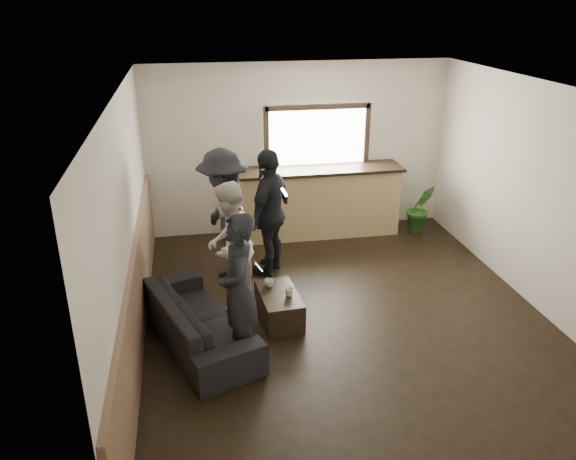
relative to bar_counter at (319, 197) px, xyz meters
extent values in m
cube|color=black|center=(-0.30, -2.70, -0.64)|extent=(5.00, 6.00, 0.01)
cube|color=silver|center=(-0.30, -2.70, 2.16)|extent=(5.00, 6.00, 0.01)
cube|color=silver|center=(-0.30, 0.30, 0.76)|extent=(5.00, 0.01, 2.80)
cube|color=silver|center=(-0.30, -5.70, 0.76)|extent=(5.00, 0.01, 2.80)
cube|color=silver|center=(-2.80, -2.70, 0.76)|extent=(0.01, 6.00, 2.80)
cube|color=silver|center=(2.20, -2.70, 0.76)|extent=(0.01, 6.00, 2.80)
cube|color=#8C694F|center=(-2.77, -2.70, -0.09)|extent=(0.06, 5.90, 1.10)
cube|color=tan|center=(0.00, -0.02, -0.09)|extent=(2.60, 0.60, 1.10)
cube|color=black|center=(0.00, -0.02, 0.48)|extent=(2.70, 0.68, 0.05)
cube|color=white|center=(0.00, 0.26, 0.96)|extent=(1.60, 0.06, 0.90)
cube|color=#3F3326|center=(0.00, 0.23, 1.45)|extent=(1.72, 0.08, 0.08)
cube|color=#3F3326|center=(-0.84, 0.23, 0.96)|extent=(0.08, 0.08, 1.06)
cube|color=#3F3326|center=(0.84, 0.23, 0.96)|extent=(0.08, 0.08, 1.06)
imported|color=black|center=(-2.12, -2.91, -0.35)|extent=(1.43, 2.16, 0.59)
cube|color=black|center=(-1.11, -2.60, -0.46)|extent=(0.52, 0.85, 0.37)
imported|color=silver|center=(-1.21, -2.40, -0.23)|extent=(0.17, 0.17, 0.09)
imported|color=silver|center=(-1.00, -2.68, -0.23)|extent=(0.12, 0.12, 0.10)
imported|color=#2D6623|center=(1.70, -0.24, -0.23)|extent=(0.47, 0.38, 0.83)
imported|color=black|center=(-1.67, -3.30, 0.21)|extent=(0.46, 0.66, 1.71)
cube|color=black|center=(-1.45, -3.32, 0.48)|extent=(0.10, 0.08, 0.12)
cube|color=white|center=(-1.45, -3.32, 0.49)|extent=(0.08, 0.07, 0.11)
imported|color=silver|center=(-1.67, -2.11, 0.19)|extent=(0.86, 0.97, 1.66)
cube|color=black|center=(-1.46, -2.18, 0.39)|extent=(0.11, 0.10, 0.12)
cube|color=white|center=(-1.46, -2.19, 0.40)|extent=(0.09, 0.09, 0.11)
imported|color=black|center=(-1.67, -1.38, 0.30)|extent=(0.87, 1.31, 1.89)
cube|color=black|center=(-1.45, -1.35, 0.45)|extent=(0.10, 0.08, 0.12)
cube|color=white|center=(-1.45, -1.35, 0.45)|extent=(0.08, 0.07, 0.11)
imported|color=black|center=(-1.02, -1.26, 0.28)|extent=(0.97, 1.14, 1.84)
cube|color=black|center=(-0.83, -1.38, 0.60)|extent=(0.12, 0.11, 0.12)
cube|color=white|center=(-0.83, -1.38, 0.61)|extent=(0.10, 0.10, 0.11)
camera|label=1|loc=(-2.09, -8.56, 3.11)|focal=35.00mm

